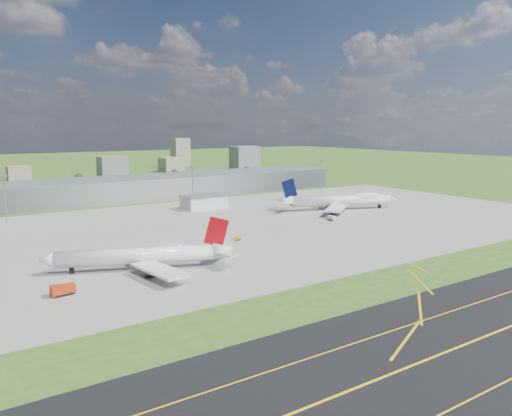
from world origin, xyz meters
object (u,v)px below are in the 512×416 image
fire_truck (63,290)px  van_white_near (331,218)px  airliner_red_twin (143,256)px  crash_tender (60,290)px  airliner_blue_quad (341,201)px  tug_yellow (238,238)px  van_white_far (324,207)px

fire_truck → van_white_near: bearing=8.1°
airliner_red_twin → crash_tender: airliner_red_twin is taller
fire_truck → airliner_red_twin: bearing=13.8°
airliner_blue_quad → fire_truck: 194.01m
airliner_red_twin → airliner_blue_quad: (150.17, 57.46, 0.62)m
airliner_red_twin → fire_truck: 33.36m
fire_truck → tug_yellow: size_ratio=2.09×
crash_tender → airliner_blue_quad: bearing=31.1°
airliner_blue_quad → fire_truck: size_ratio=9.76×
airliner_red_twin → van_white_near: size_ratio=12.54×
airliner_red_twin → van_white_near: airliner_red_twin is taller
van_white_far → airliner_red_twin: bearing=167.7°
tug_yellow → van_white_far: 101.30m
crash_tender → tug_yellow: 90.45m
van_white_far → fire_truck: bearing=167.4°
airliner_blue_quad → crash_tender: airliner_blue_quad is taller
airliner_red_twin → crash_tender: size_ratio=10.33×
airliner_blue_quad → van_white_near: airliner_blue_quad is taller
fire_truck → crash_tender: size_ratio=1.20×
airliner_red_twin → tug_yellow: 57.08m
airliner_red_twin → fire_truck: (-30.61, -12.84, -3.35)m
airliner_blue_quad → van_white_near: bearing=-119.2°
van_white_near → airliner_blue_quad: bearing=-52.7°
crash_tender → van_white_near: (151.66, 45.43, -0.25)m
van_white_near → tug_yellow: bearing=98.7°
airliner_red_twin → fire_truck: bearing=44.6°
crash_tender → tug_yellow: size_ratio=1.74×
fire_truck → tug_yellow: 90.12m
van_white_far → van_white_near: bearing=-162.6°
airliner_blue_quad → fire_truck: airliner_blue_quad is taller
fire_truck → crash_tender: 1.08m
airliner_blue_quad → van_white_near: 38.52m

